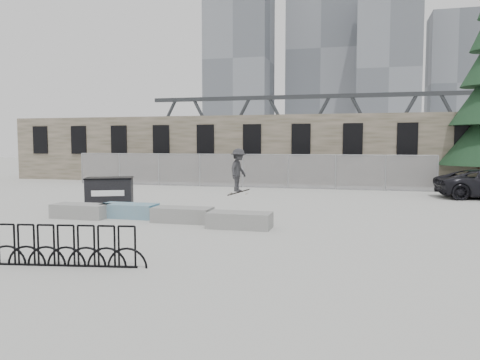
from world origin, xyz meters
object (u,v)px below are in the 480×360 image
Objects in this scene: planter_center_right at (182,214)px; planter_offset at (240,219)px; planter_center_left at (129,210)px; bike_rack at (66,246)px; planter_far_left at (81,210)px; dumpster at (110,192)px; skateboarder at (238,170)px.

planter_offset is (2.16, -0.60, 0.00)m from planter_center_right.
bike_rack is (1.87, -6.42, 0.17)m from planter_center_left.
planter_far_left is 1.00× the size of planter_center_right.
skateboarder reaches higher than dumpster.
dumpster is at bearing 84.77° from skateboarder.
planter_center_right is at bearing 86.70° from bike_rack.
bike_rack is at bearing -114.97° from planter_offset.
skateboarder is (5.97, -1.63, 1.10)m from dumpster.
skateboarder is (3.90, 0.64, 1.46)m from planter_center_left.
planter_offset is 1.20× the size of skateboarder.
planter_center_right is 0.56× the size of bike_rack.
planter_center_right is 1.20× the size of skateboarder.
planter_far_left is at bearing 174.75° from planter_offset.
bike_rack is at bearing -73.73° from planter_center_left.
dumpster is 0.62× the size of bike_rack.
bike_rack is (3.51, -5.93, 0.17)m from planter_far_left.
planter_center_right is at bearing 0.73° from planter_far_left.
dumpster reaches higher than bike_rack.
skateboarder is at bearing 105.73° from planter_offset.
dumpster is at bearing 132.33° from planter_center_left.
bike_rack is at bearing 173.96° from skateboarder.
bike_rack is (3.93, -8.68, -0.19)m from dumpster.
planter_far_left is 6.04m from planter_offset.
planter_center_left is 4.21m from skateboarder.
skateboarder is at bearing -38.10° from dumpster.
dumpster is at bearing 98.84° from planter_far_left.
planter_center_left and planter_offset have the same top height.
skateboarder is (1.69, 1.08, 1.46)m from planter_center_right.
skateboarder is (5.54, 1.12, 1.46)m from planter_far_left.
planter_far_left is at bearing -179.27° from planter_center_right.
dumpster reaches higher than planter_center_left.
skateboarder reaches higher than bike_rack.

